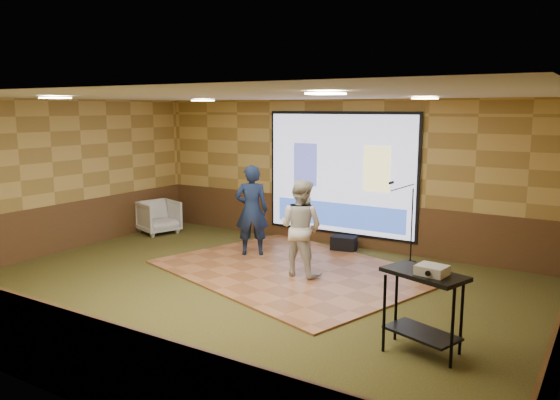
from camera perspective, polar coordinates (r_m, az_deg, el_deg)
The scene contains 18 objects.
ground at distance 8.63m, azimuth -4.02°, elevation -9.54°, with size 9.00×9.00×0.00m, color #30391A.
room_shell at distance 8.19m, azimuth -4.20°, elevation 4.45°, with size 9.04×7.04×3.02m.
wainscot_back at distance 11.40m, azimuth 6.30°, elevation -2.37°, with size 9.00×0.04×0.95m, color #4E301A.
wainscot_front at distance 6.19m, azimuth -23.96°, elevation -13.56°, with size 9.00×0.04×0.95m, color #4E301A.
wainscot_left at distance 11.63m, azimuth -22.22°, elevation -2.79°, with size 0.04×7.00×0.95m, color #4E301A.
projector_screen at distance 11.19m, azimuth 6.30°, elevation 2.61°, with size 3.32×0.06×2.52m.
downlight_nw at distance 10.93m, azimuth -8.05°, elevation 10.26°, with size 0.32×0.32×0.02m, color beige.
downlight_ne at distance 8.78m, azimuth 14.91°, elevation 10.22°, with size 0.32×0.32×0.02m, color beige.
downlight_sw at distance 8.67m, azimuth -22.43°, elevation 9.84°, with size 0.32×0.32×0.02m, color beige.
downlight_se at distance 5.72m, azimuth 4.81°, elevation 11.02°, with size 0.32×0.32×0.02m, color beige.
dance_floor at distance 9.64m, azimuth 1.40°, elevation -7.35°, with size 4.44×3.38×0.03m, color #9E623A.
player_left at distance 10.43m, azimuth -2.98°, elevation -1.07°, with size 0.63×0.41×1.73m, color #142140.
player_right at distance 9.15m, azimuth 2.19°, elevation -2.89°, with size 0.79×0.62×1.63m, color beige.
av_table at distance 6.56m, azimuth 14.76°, elevation -9.72°, with size 0.93×0.49×0.98m.
projector at distance 6.38m, azimuth 15.59°, elevation -7.06°, with size 0.32×0.27×0.11m, color silver.
mic_stand at distance 10.32m, azimuth 13.25°, elevation -3.72°, with size 0.59×0.24×1.50m.
banquet_chair at distance 12.74m, azimuth -12.57°, elevation -1.74°, with size 0.80×0.82×0.75m, color gray.
duffel_bag at distance 10.99m, azimuth 6.68°, elevation -4.56°, with size 0.48×0.32×0.30m, color black.
Camera 1 is at (4.82, -6.58, 2.82)m, focal length 35.00 mm.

